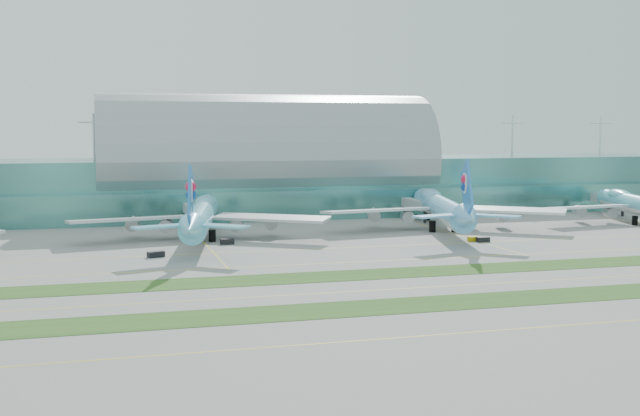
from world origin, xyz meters
name	(u,v)px	position (x,y,z in m)	size (l,w,h in m)	color
ground	(389,275)	(0.00, 0.00, 0.00)	(700.00, 700.00, 0.00)	gray
terminal	(266,174)	(0.01, 128.79, 14.23)	(340.00, 69.10, 36.00)	#3D7A75
grass_strip_near	(444,303)	(0.00, -28.00, 0.04)	(420.00, 12.00, 0.08)	#2D591E
grass_strip_far	(386,273)	(0.00, 2.00, 0.04)	(420.00, 12.00, 0.08)	#2D591E
taxiline_a	(498,330)	(0.00, -48.00, 0.01)	(420.00, 0.35, 0.01)	yellow
taxiline_b	(415,288)	(0.00, -14.00, 0.01)	(420.00, 0.35, 0.01)	yellow
taxiline_c	(362,262)	(0.00, 18.00, 0.01)	(420.00, 0.35, 0.01)	yellow
taxiline_d	(335,248)	(0.00, 40.00, 0.01)	(420.00, 0.35, 0.01)	yellow
airliner_b	(201,215)	(-31.50, 65.39, 6.95)	(70.93, 81.47, 22.54)	#6CD0EF
airliner_c	(441,207)	(41.62, 67.16, 7.15)	(72.01, 83.10, 23.17)	#6CBFEF
airliner_d	(639,204)	(110.51, 65.05, 6.37)	(63.97, 73.92, 20.67)	#61C4D7
gse_c	(156,254)	(-45.89, 37.54, 0.69)	(4.01, 1.83, 1.38)	black
gse_d	(227,241)	(-26.00, 54.20, 0.76)	(3.58, 1.79, 1.53)	black
gse_e	(474,239)	(40.48, 42.04, 0.64)	(3.53, 1.70, 1.27)	gold
gse_f	(483,239)	(42.06, 39.99, 0.69)	(3.46, 1.78, 1.38)	black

